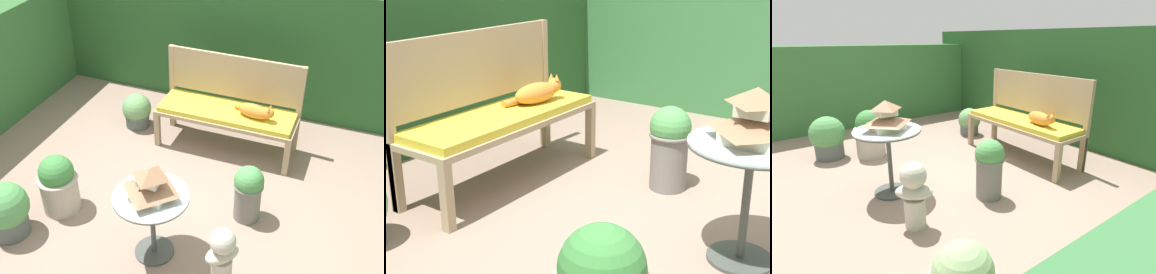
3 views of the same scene
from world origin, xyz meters
The scene contains 8 objects.
ground centered at (0.00, 0.00, 0.00)m, with size 30.00×30.00×0.00m, color gray.
foliage_hedge_right centered at (2.85, 0.22, 0.68)m, with size 0.70×3.64×1.35m, color #38703D.
garden_bench centered at (0.09, 1.10, 0.44)m, with size 1.55×0.51×0.51m.
bench_backrest centered at (0.09, 1.34, 0.75)m, with size 1.55×0.06×1.05m.
cat centered at (0.42, 1.06, 0.59)m, with size 0.47×0.24×0.19m.
patio_table centered at (0.00, -0.63, 0.52)m, with size 0.64×0.64×0.66m.
pagoda_birdhouse centered at (0.00, -0.63, 0.78)m, with size 0.37×0.37×0.28m.
potted_plant_path_edge centered at (0.63, 0.10, 0.32)m, with size 0.28×0.28×0.59m.
Camera 2 is at (-2.52, -1.34, 1.52)m, focal length 50.00 mm.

